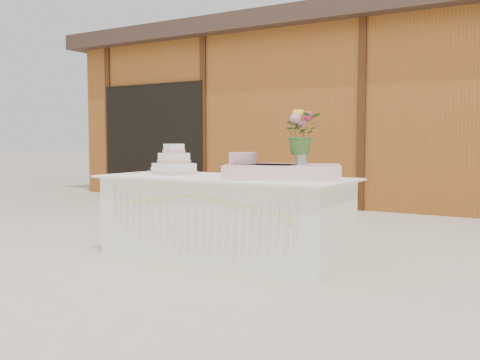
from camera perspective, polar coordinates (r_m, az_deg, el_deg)
name	(u,v)px	position (r m, az deg, el deg)	size (l,w,h in m)	color
ground	(224,258)	(5.07, -1.76, -8.35)	(80.00, 80.00, 0.00)	beige
barn	(395,110)	(10.53, 16.23, 7.20)	(12.60, 4.60, 3.30)	brown
cake_table	(223,218)	(5.00, -1.80, -4.03)	(2.40, 1.00, 0.77)	white
wedding_cake	(174,164)	(5.34, -7.06, 1.71)	(0.43, 0.43, 0.30)	white
pink_cake_stand	(243,164)	(4.81, 0.31, 1.76)	(0.32, 0.32, 0.23)	white
satin_runner	(283,172)	(4.71, 4.59, 0.90)	(1.00, 0.58, 0.13)	#F6C6C6
flower_vase	(301,157)	(4.64, 6.55, 2.47)	(0.10, 0.10, 0.14)	#ADADB1
bouquet	(302,128)	(4.64, 6.58, 5.54)	(0.32, 0.28, 0.36)	#355B24
loose_flowers	(145,172)	(5.63, -10.12, 0.85)	(0.14, 0.35, 0.02)	pink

